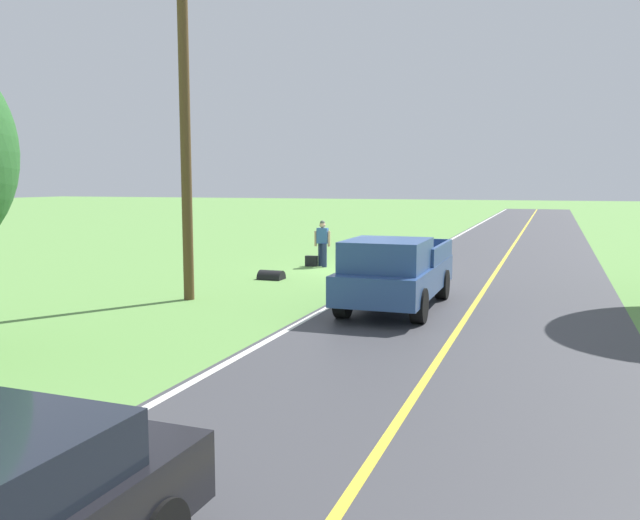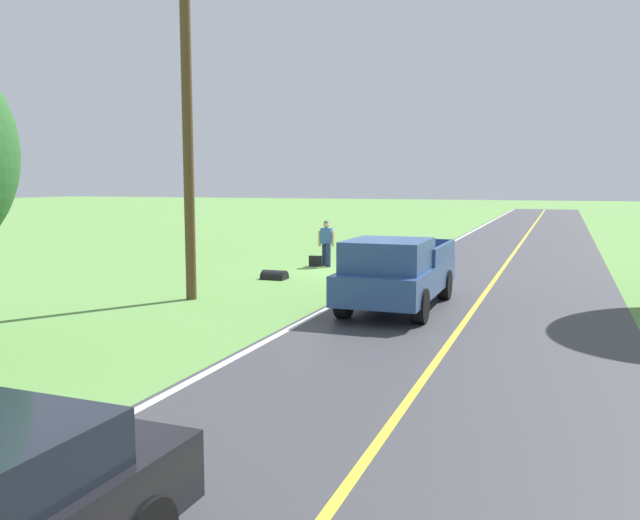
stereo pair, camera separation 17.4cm
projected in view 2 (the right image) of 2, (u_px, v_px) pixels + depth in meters
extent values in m
plane|color=#609347|center=(363.00, 270.00, 23.73)|extent=(200.00, 200.00, 0.00)
cube|color=#3D3D42|center=(497.00, 277.00, 22.10)|extent=(7.29, 120.00, 0.00)
cube|color=silver|center=(397.00, 272.00, 23.30)|extent=(0.16, 117.60, 0.00)
cube|color=gold|center=(497.00, 277.00, 22.10)|extent=(0.14, 117.60, 0.00)
cylinder|color=navy|center=(328.00, 255.00, 24.57)|extent=(0.18, 0.18, 0.88)
cylinder|color=navy|center=(324.00, 255.00, 24.86)|extent=(0.18, 0.18, 0.88)
cube|color=#335999|center=(326.00, 236.00, 24.63)|extent=(0.42, 0.29, 0.58)
sphere|color=tan|center=(326.00, 225.00, 24.58)|extent=(0.23, 0.23, 0.23)
sphere|color=#4C564C|center=(326.00, 223.00, 24.57)|extent=(0.20, 0.20, 0.20)
cube|color=black|center=(328.00, 235.00, 24.82)|extent=(0.33, 0.22, 0.44)
cylinder|color=tan|center=(333.00, 239.00, 24.55)|extent=(0.10, 0.10, 0.58)
cylinder|color=tan|center=(320.00, 238.00, 24.70)|extent=(0.10, 0.10, 0.58)
cube|color=black|center=(315.00, 261.00, 24.81)|extent=(0.47, 0.23, 0.40)
cube|color=#2D4C84|center=(399.00, 278.00, 16.63)|extent=(2.01, 5.41, 0.70)
cube|color=#2D4C84|center=(388.00, 255.00, 15.44)|extent=(1.85, 2.16, 0.72)
cube|color=black|center=(388.00, 252.00, 15.43)|extent=(1.68, 1.30, 0.43)
cube|color=#2D4C84|center=(444.00, 253.00, 17.24)|extent=(0.11, 3.02, 0.45)
cube|color=#2D4C84|center=(375.00, 250.00, 17.89)|extent=(0.11, 3.02, 0.45)
cube|color=#2D4C84|center=(420.00, 246.00, 18.97)|extent=(1.84, 0.10, 0.45)
cylinder|color=black|center=(420.00, 306.00, 14.73)|extent=(0.30, 0.80, 0.80)
cylinder|color=black|center=(344.00, 301.00, 15.34)|extent=(0.30, 0.80, 0.80)
cylinder|color=black|center=(445.00, 285.00, 17.80)|extent=(0.30, 0.80, 0.80)
cylinder|color=black|center=(380.00, 281.00, 18.42)|extent=(0.30, 0.80, 0.80)
cylinder|color=brown|center=(188.00, 140.00, 17.36)|extent=(0.28, 0.28, 8.54)
cylinder|color=black|center=(274.00, 279.00, 21.53)|extent=(0.80, 0.60, 0.60)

